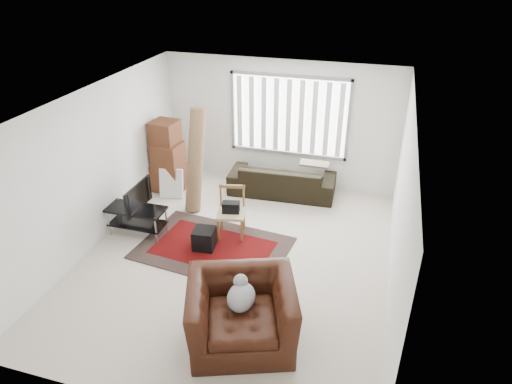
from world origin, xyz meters
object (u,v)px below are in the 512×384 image
at_px(tv_stand, 137,215).
at_px(side_chair, 231,210).
at_px(armchair, 242,309).
at_px(sofa, 282,175).
at_px(moving_boxes, 168,159).

bearing_deg(tv_stand, side_chair, 15.18).
bearing_deg(armchair, side_chair, 91.99).
distance_m(tv_stand, sofa, 3.12).
relative_size(moving_boxes, side_chair, 1.68).
distance_m(sofa, side_chair, 1.88).
distance_m(tv_stand, side_chair, 1.72).
height_order(sofa, armchair, armchair).
bearing_deg(moving_boxes, side_chair, -35.06).
height_order(moving_boxes, armchair, moving_boxes).
relative_size(moving_boxes, sofa, 0.69).
bearing_deg(side_chair, sofa, 61.79).
bearing_deg(tv_stand, sofa, 46.24).
relative_size(tv_stand, moving_boxes, 0.69).
relative_size(sofa, side_chair, 2.42).
height_order(moving_boxes, sofa, moving_boxes).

